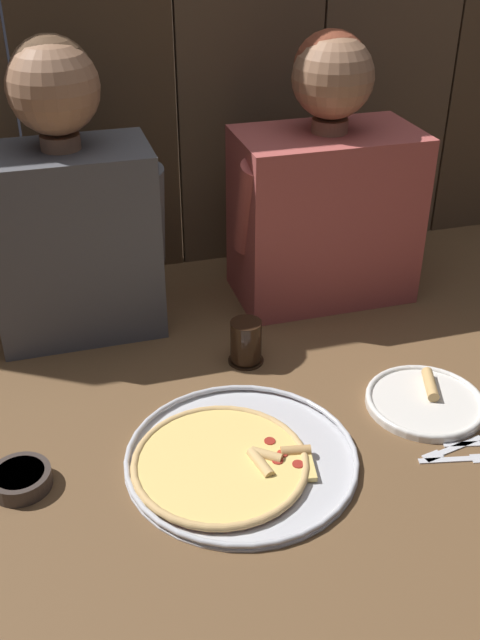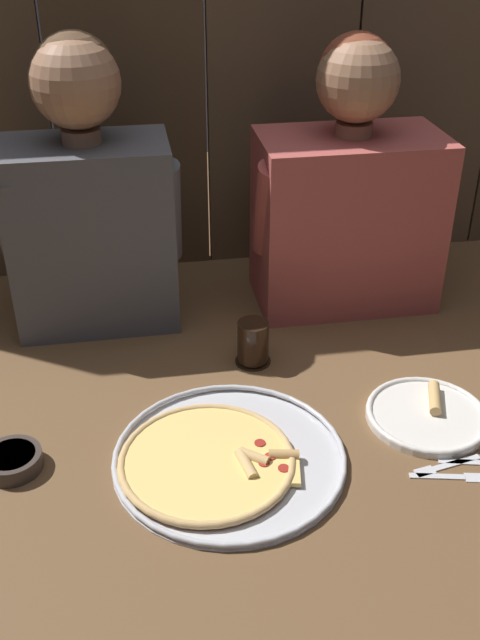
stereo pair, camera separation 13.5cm
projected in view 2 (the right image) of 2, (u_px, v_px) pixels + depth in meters
The scene contains 10 objects.
ground_plane at pixel (260, 429), 1.36m from camera, with size 3.20×3.20×0.00m, color brown.
pizza_tray at pixel (221, 459), 1.28m from camera, with size 0.41×0.41×0.03m.
dinner_plate at pixel (427, 414), 1.38m from camera, with size 0.23×0.23×0.03m.
drinking_glass at pixel (253, 343), 1.53m from camera, with size 0.08×0.08×0.10m.
dipping_bowl at pixel (12, 460), 1.26m from camera, with size 0.10×0.10×0.03m.
table_fork at pixel (445, 466), 1.27m from camera, with size 0.13×0.04×0.01m.
table_knife at pixel (456, 477), 1.25m from camera, with size 0.16×0.05×0.01m.
diner_left at pixel (89, 200), 1.56m from camera, with size 0.39×0.22×0.63m.
diner_right at pixel (349, 194), 1.65m from camera, with size 0.45×0.24×0.61m.
wooden_backdrop_wall at pixel (204, 12), 1.65m from camera, with size 2.19×0.03×1.24m.
Camera 2 is at (-0.21, -1.04, 0.88)m, focal length 40.92 mm.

